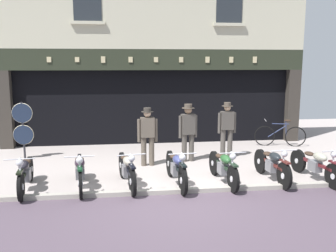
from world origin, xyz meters
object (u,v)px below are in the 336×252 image
motorcycle_left (80,171)px  motorcycle_center_right (223,166)px  salesman_left (148,134)px  tyre_sign_pole (23,125)px  motorcycle_center (176,167)px  motorcycle_center_left (127,169)px  motorcycle_far_right (316,164)px  salesman_right (227,127)px  motorcycle_far_left (25,173)px  advert_board_near (196,92)px  motorcycle_right (272,164)px  shopkeeper_center (188,130)px  leaning_bicycle (280,135)px

motorcycle_left → motorcycle_center_right: size_ratio=1.01×
salesman_left → tyre_sign_pole: bearing=-19.6°
salesman_left → motorcycle_center: bearing=105.5°
motorcycle_left → motorcycle_center_left: (1.07, 0.02, 0.00)m
motorcycle_far_right → salesman_right: (-1.55, 2.43, 0.52)m
motorcycle_far_left → advert_board_near: bearing=-140.9°
salesman_right → tyre_sign_pole: bearing=-7.7°
motorcycle_center_right → salesman_right: bearing=-111.5°
motorcycle_center → salesman_right: bearing=-132.7°
motorcycle_center_right → salesman_right: size_ratio=1.16×
motorcycle_center_left → tyre_sign_pole: tyre_sign_pole is taller
motorcycle_far_left → salesman_right: size_ratio=1.17×
motorcycle_far_left → salesman_left: salesman_left is taller
motorcycle_right → shopkeeper_center: shopkeeper_center is taller
leaning_bicycle → motorcycle_left: bearing=134.8°
motorcycle_far_left → tyre_sign_pole: tyre_sign_pole is taller
motorcycle_left → advert_board_near: 6.11m
motorcycle_center → motorcycle_far_right: motorcycle_center is taller
motorcycle_far_right → shopkeeper_center: size_ratio=1.19×
tyre_sign_pole → motorcycle_center: bearing=-35.7°
motorcycle_center_left → motorcycle_far_right: 4.59m
shopkeeper_center → motorcycle_right: bearing=120.6°
motorcycle_far_left → motorcycle_left: (1.20, 0.00, 0.01)m
motorcycle_left → advert_board_near: bearing=-134.0°
salesman_left → shopkeeper_center: 1.24m
motorcycle_far_left → advert_board_near: size_ratio=1.78×
motorcycle_far_right → salesman_left: 4.41m
advert_board_near → motorcycle_far_left: bearing=-135.7°
motorcycle_far_left → motorcycle_center_right: size_ratio=1.00×
motorcycle_left → motorcycle_center: 2.22m
motorcycle_center_right → tyre_sign_pole: size_ratio=1.15×
advert_board_near → leaning_bicycle: size_ratio=0.66×
motorcycle_center_left → motorcycle_center: bearing=168.1°
motorcycle_center → advert_board_near: size_ratio=1.86×
salesman_left → tyre_sign_pole: 3.80m
motorcycle_center → tyre_sign_pole: size_ratio=1.21×
tyre_sign_pole → leaning_bicycle: tyre_sign_pole is taller
motorcycle_left → motorcycle_far_left: bearing=-6.3°
shopkeeper_center → leaning_bicycle: size_ratio=1.00×
motorcycle_center → tyre_sign_pole: 5.14m
motorcycle_far_right → tyre_sign_pole: tyre_sign_pole is taller
motorcycle_far_left → motorcycle_center_left: (2.27, 0.02, 0.01)m
salesman_left → advert_board_near: 3.68m
motorcycle_left → shopkeeper_center: (2.87, 2.05, 0.52)m
motorcycle_far_left → motorcycle_far_right: 6.85m
salesman_left → motorcycle_left: bearing=44.6°
motorcycle_right → motorcycle_far_right: (1.08, -0.09, -0.01)m
shopkeeper_center → advert_board_near: advert_board_near is taller
shopkeeper_center → advert_board_near: size_ratio=1.52×
motorcycle_right → advert_board_near: (-0.94, 4.75, 1.39)m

